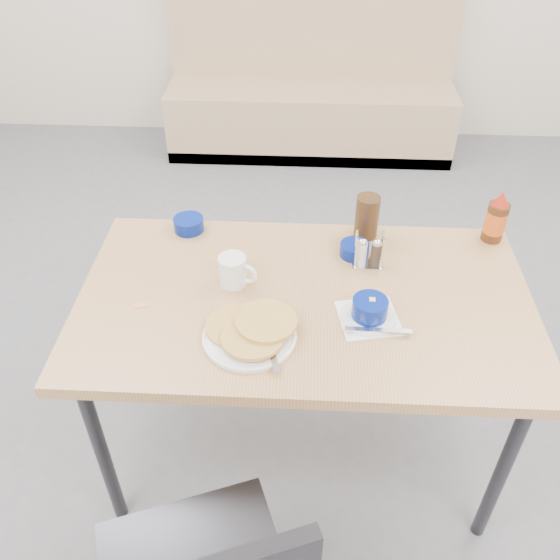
{
  "coord_description": "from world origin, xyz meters",
  "views": [
    {
      "loc": [
        -0.0,
        -1.12,
        1.96
      ],
      "look_at": [
        -0.08,
        0.25,
        0.82
      ],
      "focal_mm": 38.0,
      "sensor_mm": 36.0,
      "label": 1
    }
  ],
  "objects_px": {
    "pancake_plate": "(251,332)",
    "coffee_mug": "(234,270)",
    "grits_setting": "(370,311)",
    "dining_table": "(304,312)",
    "condiment_caddy": "(369,254)",
    "syrup_bottle": "(496,219)",
    "amber_tumbler": "(367,217)",
    "booth_bench": "(311,97)",
    "creamer_bowl": "(189,224)",
    "butter_bowl": "(355,250)"
  },
  "relations": [
    {
      "from": "dining_table",
      "to": "condiment_caddy",
      "type": "height_order",
      "value": "condiment_caddy"
    },
    {
      "from": "creamer_bowl",
      "to": "butter_bowl",
      "type": "xyz_separation_m",
      "value": [
        0.58,
        -0.12,
        -0.0
      ]
    },
    {
      "from": "booth_bench",
      "to": "amber_tumbler",
      "type": "bearing_deg",
      "value": -84.69
    },
    {
      "from": "grits_setting",
      "to": "amber_tumbler",
      "type": "height_order",
      "value": "amber_tumbler"
    },
    {
      "from": "pancake_plate",
      "to": "creamer_bowl",
      "type": "height_order",
      "value": "same"
    },
    {
      "from": "amber_tumbler",
      "to": "creamer_bowl",
      "type": "bearing_deg",
      "value": 180.0
    },
    {
      "from": "dining_table",
      "to": "syrup_bottle",
      "type": "bearing_deg",
      "value": 27.98
    },
    {
      "from": "coffee_mug",
      "to": "grits_setting",
      "type": "relative_size",
      "value": 0.57
    },
    {
      "from": "grits_setting",
      "to": "butter_bowl",
      "type": "height_order",
      "value": "grits_setting"
    },
    {
      "from": "condiment_caddy",
      "to": "syrup_bottle",
      "type": "xyz_separation_m",
      "value": [
        0.44,
        0.17,
        0.04
      ]
    },
    {
      "from": "syrup_bottle",
      "to": "amber_tumbler",
      "type": "bearing_deg",
      "value": 180.0
    },
    {
      "from": "condiment_caddy",
      "to": "booth_bench",
      "type": "bearing_deg",
      "value": 95.59
    },
    {
      "from": "butter_bowl",
      "to": "dining_table",
      "type": "bearing_deg",
      "value": -125.83
    },
    {
      "from": "booth_bench",
      "to": "amber_tumbler",
      "type": "distance_m",
      "value": 2.26
    },
    {
      "from": "booth_bench",
      "to": "coffee_mug",
      "type": "xyz_separation_m",
      "value": [
        -0.22,
        -2.48,
        0.46
      ]
    },
    {
      "from": "booth_bench",
      "to": "butter_bowl",
      "type": "bearing_deg",
      "value": -86.02
    },
    {
      "from": "pancake_plate",
      "to": "coffee_mug",
      "type": "bearing_deg",
      "value": 107.03
    },
    {
      "from": "dining_table",
      "to": "condiment_caddy",
      "type": "xyz_separation_m",
      "value": [
        0.2,
        0.17,
        0.1
      ]
    },
    {
      "from": "grits_setting",
      "to": "creamer_bowl",
      "type": "distance_m",
      "value": 0.74
    },
    {
      "from": "pancake_plate",
      "to": "butter_bowl",
      "type": "relative_size",
      "value": 2.79
    },
    {
      "from": "booth_bench",
      "to": "creamer_bowl",
      "type": "distance_m",
      "value": 2.28
    },
    {
      "from": "booth_bench",
      "to": "syrup_bottle",
      "type": "relative_size",
      "value": 10.08
    },
    {
      "from": "grits_setting",
      "to": "amber_tumbler",
      "type": "xyz_separation_m",
      "value": [
        0.01,
        0.43,
        0.05
      ]
    },
    {
      "from": "pancake_plate",
      "to": "creamer_bowl",
      "type": "relative_size",
      "value": 2.6
    },
    {
      "from": "booth_bench",
      "to": "syrup_bottle",
      "type": "xyz_separation_m",
      "value": [
        0.64,
        -2.19,
        0.49
      ]
    },
    {
      "from": "pancake_plate",
      "to": "grits_setting",
      "type": "bearing_deg",
      "value": 15.34
    },
    {
      "from": "pancake_plate",
      "to": "coffee_mug",
      "type": "xyz_separation_m",
      "value": [
        -0.07,
        0.24,
        0.03
      ]
    },
    {
      "from": "butter_bowl",
      "to": "amber_tumbler",
      "type": "bearing_deg",
      "value": 69.8
    },
    {
      "from": "pancake_plate",
      "to": "condiment_caddy",
      "type": "distance_m",
      "value": 0.5
    },
    {
      "from": "grits_setting",
      "to": "syrup_bottle",
      "type": "bearing_deg",
      "value": 43.59
    },
    {
      "from": "creamer_bowl",
      "to": "syrup_bottle",
      "type": "relative_size",
      "value": 0.56
    },
    {
      "from": "grits_setting",
      "to": "syrup_bottle",
      "type": "height_order",
      "value": "syrup_bottle"
    },
    {
      "from": "booth_bench",
      "to": "syrup_bottle",
      "type": "height_order",
      "value": "booth_bench"
    },
    {
      "from": "amber_tumbler",
      "to": "condiment_caddy",
      "type": "height_order",
      "value": "amber_tumbler"
    },
    {
      "from": "coffee_mug",
      "to": "pancake_plate",
      "type": "bearing_deg",
      "value": -72.97
    },
    {
      "from": "grits_setting",
      "to": "condiment_caddy",
      "type": "height_order",
      "value": "condiment_caddy"
    },
    {
      "from": "butter_bowl",
      "to": "pancake_plate",
      "type": "bearing_deg",
      "value": -127.62
    },
    {
      "from": "booth_bench",
      "to": "grits_setting",
      "type": "relative_size",
      "value": 8.67
    },
    {
      "from": "dining_table",
      "to": "butter_bowl",
      "type": "relative_size",
      "value": 14.26
    },
    {
      "from": "coffee_mug",
      "to": "grits_setting",
      "type": "distance_m",
      "value": 0.44
    },
    {
      "from": "coffee_mug",
      "to": "amber_tumbler",
      "type": "bearing_deg",
      "value": 33.66
    },
    {
      "from": "butter_bowl",
      "to": "condiment_caddy",
      "type": "bearing_deg",
      "value": -50.56
    },
    {
      "from": "booth_bench",
      "to": "dining_table",
      "type": "xyz_separation_m",
      "value": [
        0.0,
        -2.53,
        0.35
      ]
    },
    {
      "from": "booth_bench",
      "to": "pancake_plate",
      "type": "xyz_separation_m",
      "value": [
        -0.15,
        -2.72,
        0.43
      ]
    },
    {
      "from": "amber_tumbler",
      "to": "syrup_bottle",
      "type": "height_order",
      "value": "syrup_bottle"
    },
    {
      "from": "dining_table",
      "to": "amber_tumbler",
      "type": "height_order",
      "value": "amber_tumbler"
    },
    {
      "from": "condiment_caddy",
      "to": "syrup_bottle",
      "type": "distance_m",
      "value": 0.47
    },
    {
      "from": "pancake_plate",
      "to": "butter_bowl",
      "type": "xyz_separation_m",
      "value": [
        0.31,
        0.4,
        0.0
      ]
    },
    {
      "from": "booth_bench",
      "to": "creamer_bowl",
      "type": "relative_size",
      "value": 18.01
    },
    {
      "from": "grits_setting",
      "to": "coffee_mug",
      "type": "bearing_deg",
      "value": 160.86
    }
  ]
}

